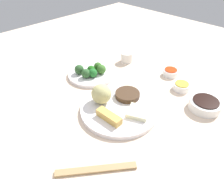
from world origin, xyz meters
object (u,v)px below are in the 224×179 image
(sauce_ramekin_sweet_and_sour, at_px, (170,73))
(chopsticks_pair, at_px, (96,169))
(soy_sauce_bowl, at_px, (205,105))
(main_plate, at_px, (119,109))
(broccoli_plate, at_px, (92,74))
(sauce_ramekin_hot_mustard, at_px, (181,87))
(teacup, at_px, (127,57))

(sauce_ramekin_sweet_and_sour, xyz_separation_m, chopsticks_pair, (0.13, -0.57, -0.01))
(soy_sauce_bowl, bearing_deg, main_plate, -132.62)
(broccoli_plate, height_order, sauce_ramekin_hot_mustard, sauce_ramekin_hot_mustard)
(sauce_ramekin_hot_mustard, bearing_deg, chopsticks_pair, -86.28)
(sauce_ramekin_sweet_and_sour, bearing_deg, soy_sauce_bowl, -27.70)
(main_plate, relative_size, soy_sauce_bowl, 2.48)
(sauce_ramekin_sweet_and_sour, relative_size, sauce_ramekin_hot_mustard, 1.00)
(soy_sauce_bowl, bearing_deg, sauce_ramekin_sweet_and_sour, 152.30)
(sauce_ramekin_sweet_and_sour, height_order, teacup, teacup)
(soy_sauce_bowl, distance_m, sauce_ramekin_hot_mustard, 0.13)
(soy_sauce_bowl, relative_size, sauce_ramekin_hot_mustard, 1.69)
(broccoli_plate, bearing_deg, teacup, 83.41)
(main_plate, xyz_separation_m, broccoli_plate, (-0.26, 0.09, -0.00))
(teacup, bearing_deg, chopsticks_pair, -55.79)
(sauce_ramekin_sweet_and_sour, bearing_deg, sauce_ramekin_hot_mustard, -35.12)
(broccoli_plate, bearing_deg, sauce_ramekin_hot_mustard, 28.36)
(soy_sauce_bowl, xyz_separation_m, chopsticks_pair, (-0.09, -0.45, -0.01))
(sauce_ramekin_hot_mustard, distance_m, teacup, 0.32)
(soy_sauce_bowl, xyz_separation_m, sauce_ramekin_sweet_and_sour, (-0.22, 0.11, -0.00))
(sauce_ramekin_hot_mustard, relative_size, teacup, 1.13)
(sauce_ramekin_sweet_and_sour, distance_m, teacup, 0.23)
(teacup, bearing_deg, sauce_ramekin_sweet_and_sour, 10.78)
(soy_sauce_bowl, height_order, teacup, teacup)
(main_plate, xyz_separation_m, sauce_ramekin_sweet_and_sour, (-0.00, 0.34, 0.01))
(sauce_ramekin_hot_mustard, xyz_separation_m, teacup, (-0.32, 0.02, 0.01))
(broccoli_plate, relative_size, teacup, 3.65)
(sauce_ramekin_hot_mustard, bearing_deg, teacup, 176.01)
(sauce_ramekin_sweet_and_sour, relative_size, chopsticks_pair, 0.30)
(sauce_ramekin_hot_mustard, bearing_deg, sauce_ramekin_sweet_and_sour, 144.88)
(sauce_ramekin_sweet_and_sour, bearing_deg, teacup, -169.22)
(soy_sauce_bowl, distance_m, sauce_ramekin_sweet_and_sour, 0.24)
(main_plate, distance_m, soy_sauce_bowl, 0.31)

